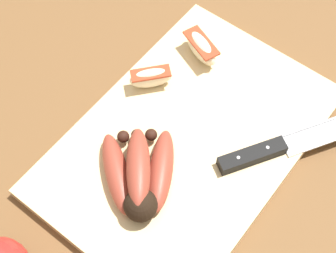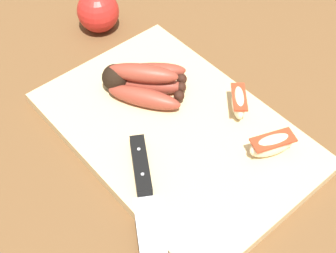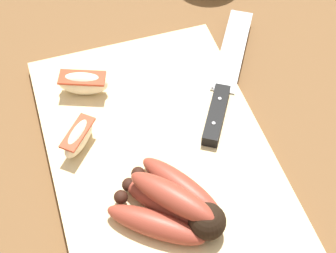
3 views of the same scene
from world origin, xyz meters
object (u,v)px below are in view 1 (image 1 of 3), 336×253
banana_bunch (139,175)px  apple_wedge_near (201,48)px  chefs_knife (283,145)px  apple_wedge_middle (151,78)px

banana_bunch → apple_wedge_near: 0.24m
banana_bunch → chefs_knife: (-0.17, 0.13, -0.02)m
apple_wedge_middle → banana_bunch: bearing=33.2°
banana_bunch → chefs_knife: banana_bunch is taller
banana_bunch → apple_wedge_near: banana_bunch is taller
apple_wedge_near → banana_bunch: bearing=15.4°
apple_wedge_middle → chefs_knife: bearing=98.0°
banana_bunch → chefs_knife: size_ratio=0.60×
banana_bunch → apple_wedge_middle: (-0.14, -0.09, -0.00)m
chefs_knife → apple_wedge_near: bearing=-108.2°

